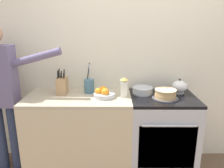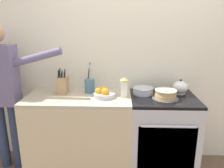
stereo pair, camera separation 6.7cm
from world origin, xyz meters
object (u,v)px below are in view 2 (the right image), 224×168
at_px(milk_carton, 124,88).
at_px(person_baker, 3,87).
at_px(knife_block, 63,85).
at_px(stove_range, 161,135).
at_px(tea_kettle, 180,87).
at_px(utensil_crock, 90,85).
at_px(mixing_bowl, 143,91).
at_px(layer_cake, 166,95).
at_px(fruit_bowl, 104,93).

xyz_separation_m(milk_carton, person_baker, (-1.33, 0.01, -0.01)).
relative_size(knife_block, milk_carton, 1.31).
height_order(stove_range, tea_kettle, tea_kettle).
bearing_deg(stove_range, utensil_crock, 170.34).
relative_size(stove_range, mixing_bowl, 3.80).
bearing_deg(utensil_crock, mixing_bowl, -3.59).
xyz_separation_m(stove_range, layer_cake, (0.00, -0.06, 0.50)).
distance_m(mixing_bowl, utensil_crock, 0.61).
bearing_deg(milk_carton, mixing_bowl, 26.16).
bearing_deg(stove_range, tea_kettle, 33.82).
height_order(tea_kettle, milk_carton, milk_carton).
xyz_separation_m(mixing_bowl, milk_carton, (-0.22, -0.11, 0.06)).
bearing_deg(milk_carton, tea_kettle, 12.67).
xyz_separation_m(knife_block, fruit_bowl, (0.47, -0.12, -0.06)).
distance_m(layer_cake, mixing_bowl, 0.27).
distance_m(stove_range, fruit_bowl, 0.82).
bearing_deg(person_baker, mixing_bowl, 14.94).
relative_size(milk_carton, person_baker, 0.13).
xyz_separation_m(utensil_crock, fruit_bowl, (0.17, -0.16, -0.04)).
height_order(knife_block, utensil_crock, utensil_crock).
bearing_deg(fruit_bowl, person_baker, 178.71).
xyz_separation_m(stove_range, mixing_bowl, (-0.22, 0.10, 0.49)).
distance_m(tea_kettle, utensil_crock, 1.03).
relative_size(utensil_crock, person_baker, 0.21).
bearing_deg(knife_block, utensil_crock, 7.79).
distance_m(layer_cake, knife_block, 1.14).
bearing_deg(utensil_crock, layer_cake, -13.73).
bearing_deg(tea_kettle, person_baker, -176.17).
bearing_deg(stove_range, person_baker, 179.78).
height_order(utensil_crock, person_baker, person_baker).
distance_m(layer_cake, milk_carton, 0.44).
height_order(layer_cake, mixing_bowl, layer_cake).
distance_m(layer_cake, tea_kettle, 0.29).
bearing_deg(fruit_bowl, layer_cake, -3.81).
distance_m(utensil_crock, milk_carton, 0.42).
height_order(tea_kettle, fruit_bowl, tea_kettle).
height_order(stove_range, fruit_bowl, fruit_bowl).
height_order(mixing_bowl, utensil_crock, utensil_crock).
distance_m(stove_range, knife_block, 1.26).
relative_size(stove_range, milk_carton, 4.18).
height_order(knife_block, fruit_bowl, knife_block).
bearing_deg(tea_kettle, stove_range, -146.18).
relative_size(mixing_bowl, fruit_bowl, 1.05).
bearing_deg(layer_cake, fruit_bowl, 176.19).
height_order(fruit_bowl, person_baker, person_baker).
relative_size(layer_cake, mixing_bowl, 1.16).
distance_m(stove_range, utensil_crock, 0.99).
distance_m(knife_block, person_baker, 0.65).
bearing_deg(fruit_bowl, mixing_bowl, 15.44).
relative_size(tea_kettle, utensil_crock, 0.60).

